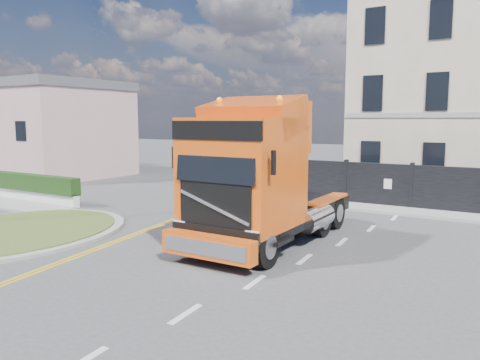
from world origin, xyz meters
The scene contains 9 objects.
ground centered at (0.00, 0.00, 0.00)m, with size 120.00×120.00×0.00m, color #424244.
traffic_island centered at (-7.00, -3.00, 0.08)m, with size 6.80×6.80×0.17m.
hedge_wall centered at (-13.00, 1.50, 0.74)m, with size 8.00×0.55×1.35m.
pavement_side centered at (-13.00, 0.40, 0.05)m, with size 8.50×1.80×0.10m, color gray.
seaside_bldg_pink centered at (-20.00, 9.00, 3.00)m, with size 8.00×8.00×6.00m, color #BD9693.
seaside_bldg_cream centered at (-28.00, 11.00, 2.50)m, with size 9.00×8.00×5.00m, color beige.
hoarding_fence centered at (6.55, 9.00, 1.00)m, with size 18.80×0.25×2.00m.
pavement_far centered at (6.00, 8.10, 0.06)m, with size 20.00×1.60×0.12m, color gray.
truck centered at (1.11, -0.03, 2.04)m, with size 2.89×7.61×4.55m.
Camera 1 is at (8.09, -12.49, 3.98)m, focal length 35.00 mm.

